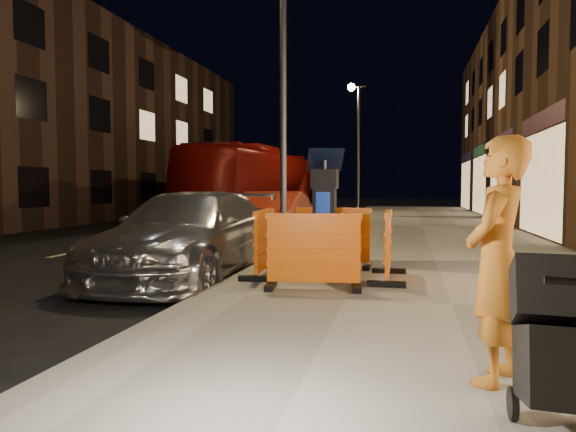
% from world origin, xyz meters
% --- Properties ---
extents(ground_plane, '(120.00, 120.00, 0.00)m').
position_xyz_m(ground_plane, '(0.00, 0.00, 0.00)').
color(ground_plane, black).
rests_on(ground_plane, ground).
extents(sidewalk, '(6.00, 60.00, 0.15)m').
position_xyz_m(sidewalk, '(3.00, 0.00, 0.07)').
color(sidewalk, gray).
rests_on(sidewalk, ground).
extents(kerb, '(0.30, 60.00, 0.15)m').
position_xyz_m(kerb, '(0.00, 0.00, 0.07)').
color(kerb, slate).
rests_on(kerb, ground).
extents(parking_kiosk, '(0.60, 0.60, 1.82)m').
position_xyz_m(parking_kiosk, '(1.26, 1.46, 1.06)').
color(parking_kiosk, black).
rests_on(parking_kiosk, sidewalk).
extents(barrier_front, '(1.36, 0.70, 1.02)m').
position_xyz_m(barrier_front, '(1.26, 0.51, 0.66)').
color(barrier_front, orange).
rests_on(barrier_front, sidewalk).
extents(barrier_back, '(1.31, 0.55, 1.02)m').
position_xyz_m(barrier_back, '(1.26, 2.41, 0.66)').
color(barrier_back, orange).
rests_on(barrier_back, sidewalk).
extents(barrier_kerbside, '(0.63, 1.34, 1.02)m').
position_xyz_m(barrier_kerbside, '(0.31, 1.46, 0.66)').
color(barrier_kerbside, orange).
rests_on(barrier_kerbside, sidewalk).
extents(barrier_bldgside, '(0.54, 1.31, 1.02)m').
position_xyz_m(barrier_bldgside, '(2.21, 1.46, 0.66)').
color(barrier_bldgside, orange).
rests_on(barrier_bldgside, sidewalk).
extents(car_silver, '(2.03, 4.96, 1.44)m').
position_xyz_m(car_silver, '(-1.09, 1.81, 0.00)').
color(car_silver, '#AAAAAF').
rests_on(car_silver, ground).
extents(car_red, '(1.52, 4.26, 1.40)m').
position_xyz_m(car_red, '(-0.97, 6.74, 0.00)').
color(car_red, '#A22614').
rests_on(car_red, ground).
extents(bus_doubledecker, '(3.52, 12.39, 3.41)m').
position_xyz_m(bus_doubledecker, '(-4.90, 18.11, 0.00)').
color(bus_doubledecker, maroon).
rests_on(bus_doubledecker, ground).
extents(man, '(0.64, 0.75, 1.73)m').
position_xyz_m(man, '(3.09, -2.42, 1.02)').
color(man, '#AE601A').
rests_on(man, sidewalk).
extents(stroller, '(0.57, 0.82, 0.98)m').
position_xyz_m(stroller, '(3.29, -3.32, 0.64)').
color(stroller, black).
rests_on(stroller, sidewalk).
extents(street_lamp_mid, '(0.12, 0.12, 6.00)m').
position_xyz_m(street_lamp_mid, '(0.25, 3.00, 3.15)').
color(street_lamp_mid, '#3F3F44').
rests_on(street_lamp_mid, sidewalk).
extents(street_lamp_far, '(0.12, 0.12, 6.00)m').
position_xyz_m(street_lamp_far, '(0.25, 18.00, 3.15)').
color(street_lamp_far, '#3F3F44').
rests_on(street_lamp_far, sidewalk).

